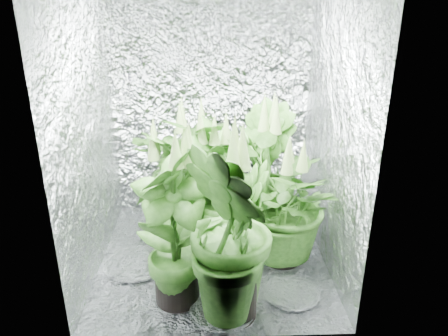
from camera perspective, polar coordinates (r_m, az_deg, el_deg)
name	(u,v)px	position (r m, az deg, el deg)	size (l,w,h in m)	color
ground	(213,257)	(3.26, -1.46, -11.51)	(1.60, 1.60, 0.00)	white
walls	(211,126)	(2.83, -1.65, 5.53)	(1.62, 1.62, 2.00)	white
plant_a	(192,168)	(3.49, -4.26, -0.01)	(1.09, 1.09, 1.04)	black
plant_b	(217,183)	(3.26, -0.88, -1.98)	(0.70, 0.70, 1.03)	black
plant_c	(262,175)	(3.29, 4.98, -0.89)	(0.71, 0.71, 1.13)	black
plant_d	(173,191)	(3.23, -6.73, -3.04)	(0.69, 0.69, 0.98)	black
plant_e	(285,205)	(3.03, 7.97, -4.82)	(1.01, 1.01, 0.94)	black
plant_f	(174,226)	(2.60, -6.50, -7.48)	(0.77, 0.77, 1.14)	black
plant_g	(233,234)	(2.46, 1.13, -8.60)	(0.68, 0.68, 1.19)	black
circulation_fan	(290,222)	(3.43, 8.59, -6.96)	(0.18, 0.31, 0.36)	black
plant_label	(244,275)	(2.58, 2.58, -13.78)	(0.05, 0.01, 0.08)	white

